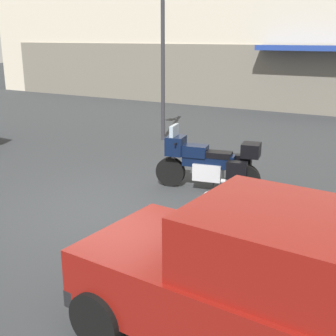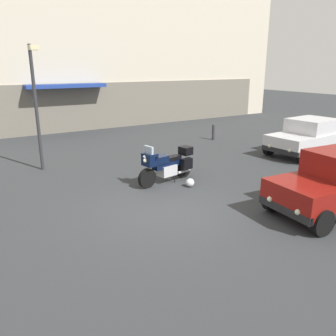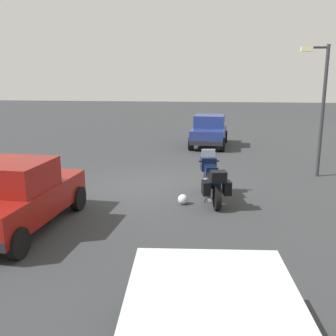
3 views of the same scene
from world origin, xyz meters
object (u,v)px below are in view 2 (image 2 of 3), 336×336
Objects in this scene: helmet at (190,183)px; bollard_curbside at (213,131)px; car_sedan_far at (311,136)px; motorcycle at (167,164)px; streetlamp_curbside at (36,96)px.

bollard_curbside is at bearing 45.20° from helmet.
car_sedan_far is 5.48× the size of bollard_curbside.
motorcycle reaches higher than helmet.
car_sedan_far is at bearing 170.09° from motorcycle.
motorcycle is at bearing -4.02° from car_sedan_far.
bollard_curbside is at bearing -151.26° from motorcycle.
helmet is 7.58m from bollard_curbside.
helmet is 7.24m from car_sedan_far.
streetlamp_curbside is at bearing -57.56° from motorcycle.
car_sedan_far is 4.94m from bollard_curbside.
bollard_curbside reaches higher than helmet.
bollard_curbside is (-1.83, 4.57, -0.33)m from car_sedan_far.
helmet is (0.38, -0.80, -0.48)m from motorcycle.
motorcycle is at bearing -47.64° from streetlamp_curbside.
motorcycle is 2.65× the size of bollard_curbside.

